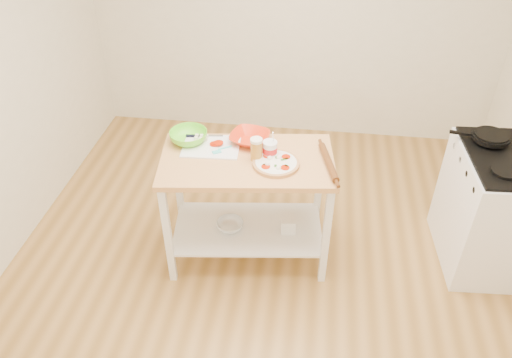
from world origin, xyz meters
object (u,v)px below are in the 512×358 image
at_px(orange_bowl, 250,138).
at_px(yogurt_tub, 270,149).
at_px(cutting_board, 211,146).
at_px(rolling_pin, 328,162).
at_px(shelf_bin, 288,224).
at_px(beer_pint, 256,149).
at_px(shelf_glass_bowl, 230,225).
at_px(prep_island, 247,187).
at_px(skillet, 490,137).
at_px(spatula, 221,150).
at_px(green_bowl, 189,137).
at_px(pizza, 276,163).
at_px(knife, 199,136).
at_px(gas_stove, 498,209).

distance_m(orange_bowl, yogurt_tub, 0.23).
xyz_separation_m(cutting_board, rolling_pin, (0.83, -0.12, 0.02)).
bearing_deg(shelf_bin, beer_pint, -176.62).
bearing_deg(shelf_glass_bowl, prep_island, 11.60).
bearing_deg(prep_island, cutting_board, 157.58).
bearing_deg(yogurt_tub, cutting_board, 171.15).
xyz_separation_m(yogurt_tub, shelf_bin, (0.15, -0.03, -0.65)).
xyz_separation_m(yogurt_tub, rolling_pin, (0.40, -0.05, -0.04)).
height_order(skillet, rolling_pin, skillet).
relative_size(spatula, green_bowl, 0.46).
height_order(orange_bowl, green_bowl, green_bowl).
xyz_separation_m(pizza, knife, (-0.59, 0.27, 0.00)).
bearing_deg(shelf_bin, shelf_glass_bowl, -174.56).
relative_size(pizza, shelf_bin, 2.84).
height_order(pizza, rolling_pin, same).
bearing_deg(pizza, beer_pint, 161.28).
xyz_separation_m(orange_bowl, shelf_glass_bowl, (-0.12, -0.24, -0.64)).
xyz_separation_m(orange_bowl, green_bowl, (-0.44, -0.05, 0.01)).
height_order(prep_island, pizza, pizza).
height_order(gas_stove, skillet, gas_stove).
bearing_deg(knife, rolling_pin, -20.18).
xyz_separation_m(orange_bowl, beer_pint, (0.08, -0.21, 0.05)).
height_order(prep_island, shelf_glass_bowl, prep_island).
xyz_separation_m(gas_stove, spatula, (-2.03, -0.15, 0.44)).
bearing_deg(shelf_glass_bowl, green_bowl, 149.44).
distance_m(pizza, shelf_bin, 0.61).
distance_m(gas_stove, beer_pint, 1.85).
distance_m(green_bowl, yogurt_tub, 0.61).
bearing_deg(yogurt_tub, skillet, 12.72).
bearing_deg(yogurt_tub, orange_bowl, 134.77).
xyz_separation_m(spatula, green_bowl, (-0.25, 0.09, 0.03)).
relative_size(green_bowl, beer_pint, 1.63).
height_order(gas_stove, spatula, gas_stove).
relative_size(spatula, knife, 0.47).
relative_size(beer_pint, yogurt_tub, 0.77).
bearing_deg(beer_pint, knife, 153.96).
bearing_deg(beer_pint, shelf_bin, 3.38).
bearing_deg(shelf_glass_bowl, yogurt_tub, 14.65).
xyz_separation_m(green_bowl, rolling_pin, (1.00, -0.16, -0.02)).
distance_m(green_bowl, beer_pint, 0.54).
relative_size(skillet, knife, 1.51).
bearing_deg(orange_bowl, prep_island, -86.83).
bearing_deg(cutting_board, orange_bowl, 17.23).
bearing_deg(skillet, knife, -167.51).
relative_size(prep_island, cutting_board, 3.05).
bearing_deg(green_bowl, gas_stove, 1.40).
distance_m(gas_stove, shelf_glass_bowl, 1.99).
bearing_deg(green_bowl, shelf_bin, -10.85).
height_order(skillet, green_bowl, skillet).
bearing_deg(knife, orange_bowl, -8.04).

